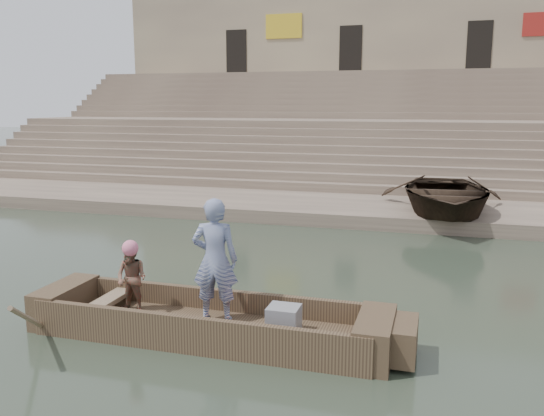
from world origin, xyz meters
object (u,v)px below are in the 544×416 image
at_px(beached_rowboat, 445,194).
at_px(standing_man, 215,260).
at_px(main_rowboat, 208,330).
at_px(television, 283,319).
at_px(rowing_man, 132,278).

bearing_deg(beached_rowboat, standing_man, -114.49).
height_order(main_rowboat, television, television).
bearing_deg(beached_rowboat, main_rowboat, -114.52).
xyz_separation_m(main_rowboat, rowing_man, (-1.35, 0.12, 0.67)).
relative_size(television, beached_rowboat, 0.09).
bearing_deg(main_rowboat, standing_man, 68.42).
xyz_separation_m(rowing_man, television, (2.56, -0.12, -0.36)).
bearing_deg(beached_rowboat, television, -107.90).
height_order(main_rowboat, standing_man, standing_man).
distance_m(main_rowboat, standing_man, 1.09).
bearing_deg(television, rowing_man, 177.25).
bearing_deg(television, beached_rowboat, 76.48).
height_order(standing_man, television, standing_man).
relative_size(main_rowboat, standing_man, 2.59).
bearing_deg(standing_man, beached_rowboat, -120.94).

